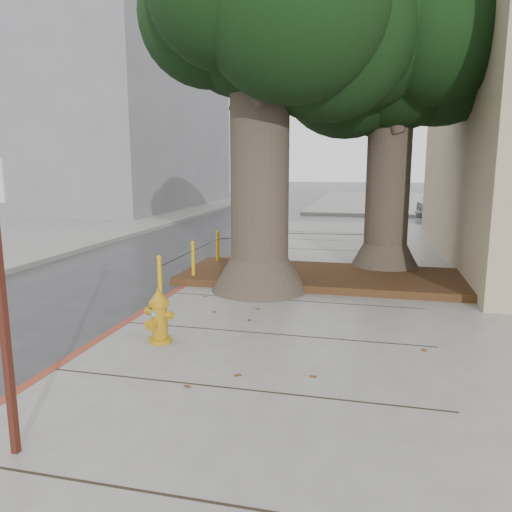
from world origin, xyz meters
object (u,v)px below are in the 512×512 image
Objects in this scene: car_silver at (455,208)px; fire_hydrant at (159,316)px; signpost at (1,293)px; car_dark at (118,203)px.

fire_hydrant is at bearing 156.49° from car_silver.
signpost reaches higher than fire_hydrant.
car_silver is (6.90, 19.50, 0.07)m from fire_hydrant.
signpost is at bearing 158.73° from car_silver.
signpost reaches higher than car_silver.
signpost is at bearing -57.59° from car_dark.
signpost is 25.04m from car_dark.
car_dark is at bearing 119.69° from signpost.
car_silver is 0.91× the size of car_dark.
car_silver is 18.16m from car_dark.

